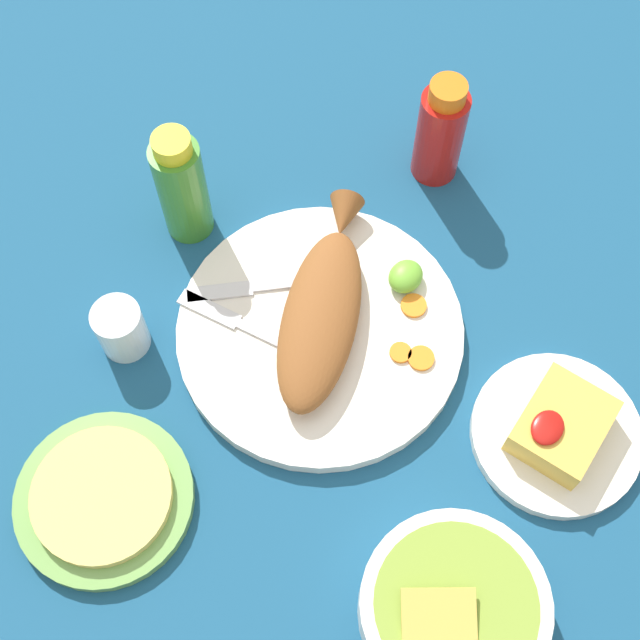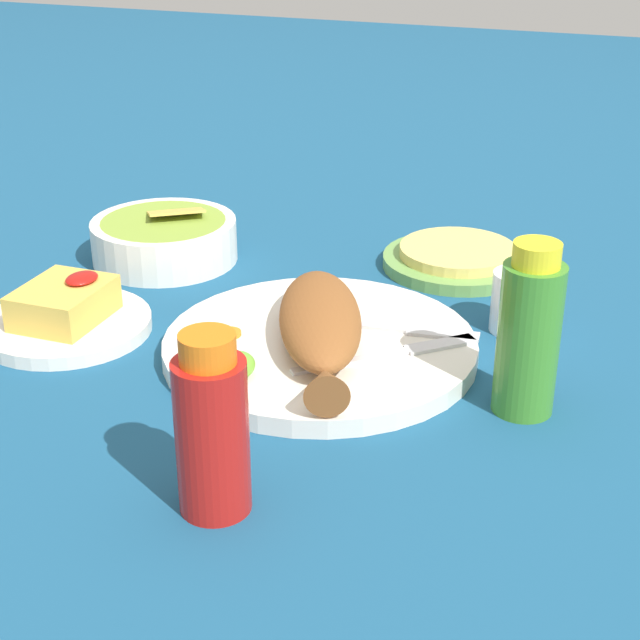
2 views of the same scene
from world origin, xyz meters
TOP-DOWN VIEW (x-y plane):
  - ground_plane at (0.00, 0.00)m, footprint 4.00×4.00m
  - main_plate at (0.00, 0.00)m, footprint 0.30×0.30m
  - fried_fish at (-0.01, -0.00)m, footprint 0.26×0.15m
  - fork_near at (0.04, -0.07)m, footprint 0.03×0.19m
  - fork_far at (-0.00, -0.08)m, footprint 0.13×0.15m
  - carrot_slice_near at (-0.02, 0.09)m, footprint 0.02×0.02m
  - carrot_slice_mid at (-0.03, 0.11)m, footprint 0.03×0.03m
  - carrot_slice_far at (-0.08, 0.07)m, footprint 0.03×0.03m
  - lime_wedge_main at (-0.10, 0.04)m, footprint 0.04×0.04m
  - hot_sauce_bottle_red at (-0.25, -0.01)m, footprint 0.05×0.05m
  - hot_sauce_bottle_green at (-0.03, -0.20)m, footprint 0.05×0.05m
  - salt_cup at (0.12, -0.17)m, footprint 0.05×0.05m
  - side_plate_fries at (-0.04, 0.26)m, footprint 0.17×0.17m
  - fries_pile at (-0.04, 0.26)m, footprint 0.09×0.08m
  - guacamole_bowl at (0.17, 0.26)m, footprint 0.17×0.17m
  - tortilla_plate at (0.27, -0.07)m, footprint 0.17×0.17m
  - tortilla_stack at (0.27, -0.07)m, footprint 0.14×0.14m

SIDE VIEW (x-z plane):
  - ground_plane at x=0.00m, z-range 0.00..0.00m
  - side_plate_fries at x=-0.04m, z-range 0.00..0.01m
  - tortilla_plate at x=0.27m, z-range 0.00..0.01m
  - main_plate at x=0.00m, z-range 0.00..0.02m
  - fork_near at x=0.04m, z-range 0.02..0.02m
  - fork_far at x=0.00m, z-range 0.02..0.02m
  - carrot_slice_near at x=-0.02m, z-range 0.02..0.02m
  - carrot_slice_mid at x=-0.03m, z-range 0.02..0.02m
  - carrot_slice_far at x=-0.08m, z-range 0.02..0.02m
  - tortilla_stack at x=0.27m, z-range 0.01..0.03m
  - salt_cup at x=0.12m, z-range 0.00..0.06m
  - guacamole_bowl at x=0.17m, z-range 0.00..0.06m
  - lime_wedge_main at x=-0.10m, z-range 0.02..0.04m
  - fries_pile at x=-0.04m, z-range 0.01..0.05m
  - fried_fish at x=-0.01m, z-range 0.02..0.06m
  - hot_sauce_bottle_red at x=-0.25m, z-range 0.00..0.14m
  - hot_sauce_bottle_green at x=-0.03m, z-range 0.00..0.15m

